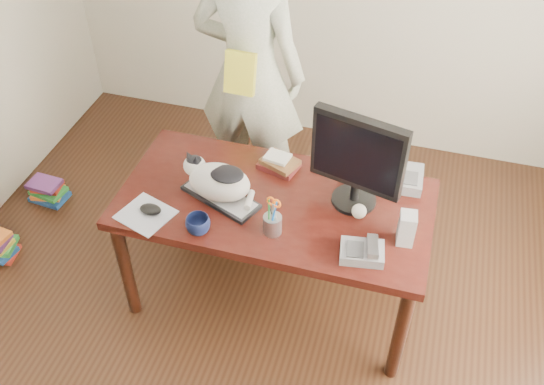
{
  "coord_description": "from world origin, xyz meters",
  "views": [
    {
      "loc": [
        0.61,
        -1.56,
        2.88
      ],
      "look_at": [
        0.0,
        0.55,
        0.85
      ],
      "focal_mm": 40.0,
      "sensor_mm": 36.0,
      "label": 1
    }
  ],
  "objects_px": {
    "cat": "(217,180)",
    "baseball": "(359,211)",
    "monitor": "(358,158)",
    "mouse": "(150,209)",
    "coffee_mug": "(198,225)",
    "speaker": "(407,228)",
    "person": "(250,74)",
    "calculator": "(407,178)",
    "pen_cup": "(273,223)",
    "keyboard": "(221,197)",
    "book_pile_b": "(48,191)",
    "book_stack": "(279,163)",
    "phone": "(363,252)",
    "desk": "(279,211)"
  },
  "relations": [
    {
      "from": "monitor",
      "to": "speaker",
      "type": "bearing_deg",
      "value": -19.51
    },
    {
      "from": "coffee_mug",
      "to": "baseball",
      "type": "height_order",
      "value": "coffee_mug"
    },
    {
      "from": "monitor",
      "to": "phone",
      "type": "height_order",
      "value": "monitor"
    },
    {
      "from": "desk",
      "to": "speaker",
      "type": "distance_m",
      "value": 0.73
    },
    {
      "from": "pen_cup",
      "to": "speaker",
      "type": "xyz_separation_m",
      "value": [
        0.62,
        0.12,
        0.02
      ]
    },
    {
      "from": "keyboard",
      "to": "book_pile_b",
      "type": "bearing_deg",
      "value": -173.49
    },
    {
      "from": "speaker",
      "to": "baseball",
      "type": "relative_size",
      "value": 2.33
    },
    {
      "from": "monitor",
      "to": "speaker",
      "type": "distance_m",
      "value": 0.4
    },
    {
      "from": "coffee_mug",
      "to": "calculator",
      "type": "distance_m",
      "value": 1.12
    },
    {
      "from": "monitor",
      "to": "mouse",
      "type": "xyz_separation_m",
      "value": [
        -0.95,
        -0.35,
        -0.27
      ]
    },
    {
      "from": "mouse",
      "to": "baseball",
      "type": "xyz_separation_m",
      "value": [
        1.0,
        0.26,
        0.01
      ]
    },
    {
      "from": "keyboard",
      "to": "phone",
      "type": "bearing_deg",
      "value": 8.81
    },
    {
      "from": "monitor",
      "to": "desk",
      "type": "bearing_deg",
      "value": -164.25
    },
    {
      "from": "coffee_mug",
      "to": "speaker",
      "type": "xyz_separation_m",
      "value": [
        0.96,
        0.22,
        0.04
      ]
    },
    {
      "from": "cat",
      "to": "coffee_mug",
      "type": "relative_size",
      "value": 3.43
    },
    {
      "from": "mouse",
      "to": "coffee_mug",
      "type": "distance_m",
      "value": 0.28
    },
    {
      "from": "phone",
      "to": "keyboard",
      "type": "bearing_deg",
      "value": 157.74
    },
    {
      "from": "speaker",
      "to": "person",
      "type": "height_order",
      "value": "person"
    },
    {
      "from": "monitor",
      "to": "book_stack",
      "type": "xyz_separation_m",
      "value": [
        -0.43,
        0.16,
        -0.26
      ]
    },
    {
      "from": "mouse",
      "to": "coffee_mug",
      "type": "xyz_separation_m",
      "value": [
        0.28,
        -0.05,
        0.02
      ]
    },
    {
      "from": "speaker",
      "to": "book_pile_b",
      "type": "relative_size",
      "value": 0.67
    },
    {
      "from": "cat",
      "to": "person",
      "type": "bearing_deg",
      "value": 119.41
    },
    {
      "from": "cat",
      "to": "baseball",
      "type": "xyz_separation_m",
      "value": [
        0.72,
        0.06,
        -0.08
      ]
    },
    {
      "from": "desk",
      "to": "phone",
      "type": "bearing_deg",
      "value": -33.31
    },
    {
      "from": "keyboard",
      "to": "monitor",
      "type": "bearing_deg",
      "value": 35.55
    },
    {
      "from": "pen_cup",
      "to": "person",
      "type": "relative_size",
      "value": 0.12
    },
    {
      "from": "speaker",
      "to": "person",
      "type": "relative_size",
      "value": 0.09
    },
    {
      "from": "person",
      "to": "coffee_mug",
      "type": "bearing_deg",
      "value": 97.0
    },
    {
      "from": "baseball",
      "to": "mouse",
      "type": "bearing_deg",
      "value": -165.26
    },
    {
      "from": "mouse",
      "to": "cat",
      "type": "bearing_deg",
      "value": 53.69
    },
    {
      "from": "speaker",
      "to": "book_stack",
      "type": "relative_size",
      "value": 0.73
    },
    {
      "from": "desk",
      "to": "monitor",
      "type": "xyz_separation_m",
      "value": [
        0.38,
        0.01,
        0.45
      ]
    },
    {
      "from": "book_stack",
      "to": "calculator",
      "type": "bearing_deg",
      "value": 23.09
    },
    {
      "from": "desk",
      "to": "baseball",
      "type": "relative_size",
      "value": 21.4
    },
    {
      "from": "cat",
      "to": "calculator",
      "type": "height_order",
      "value": "cat"
    },
    {
      "from": "coffee_mug",
      "to": "speaker",
      "type": "relative_size",
      "value": 0.68
    },
    {
      "from": "desk",
      "to": "phone",
      "type": "distance_m",
      "value": 0.62
    },
    {
      "from": "baseball",
      "to": "book_stack",
      "type": "bearing_deg",
      "value": 152.34
    },
    {
      "from": "monitor",
      "to": "book_stack",
      "type": "relative_size",
      "value": 2.22
    },
    {
      "from": "book_stack",
      "to": "coffee_mug",
      "type": "bearing_deg",
      "value": -96.03
    },
    {
      "from": "phone",
      "to": "speaker",
      "type": "height_order",
      "value": "speaker"
    },
    {
      "from": "book_stack",
      "to": "pen_cup",
      "type": "bearing_deg",
      "value": -60.91
    },
    {
      "from": "monitor",
      "to": "speaker",
      "type": "relative_size",
      "value": 3.03
    },
    {
      "from": "speaker",
      "to": "calculator",
      "type": "relative_size",
      "value": 0.79
    },
    {
      "from": "monitor",
      "to": "mouse",
      "type": "distance_m",
      "value": 1.05
    },
    {
      "from": "mouse",
      "to": "phone",
      "type": "bearing_deg",
      "value": 19.32
    },
    {
      "from": "person",
      "to": "book_pile_b",
      "type": "relative_size",
      "value": 7.31
    },
    {
      "from": "desk",
      "to": "baseball",
      "type": "height_order",
      "value": "baseball"
    },
    {
      "from": "book_pile_b",
      "to": "cat",
      "type": "bearing_deg",
      "value": -15.9
    },
    {
      "from": "desk",
      "to": "pen_cup",
      "type": "relative_size",
      "value": 6.98
    }
  ]
}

